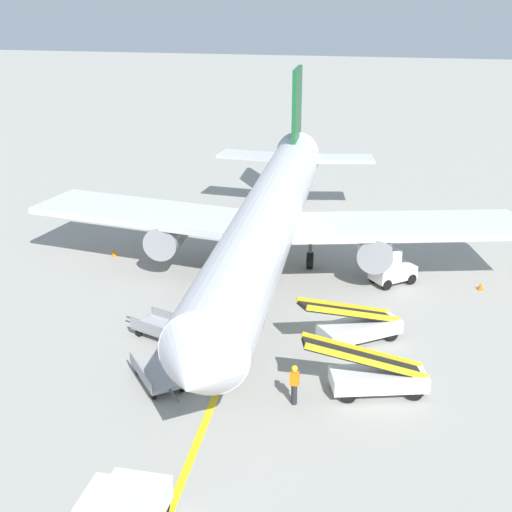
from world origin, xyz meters
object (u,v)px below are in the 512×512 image
Objects in this scene: belt_loader_forward_hold at (358,326)px; baggage_cart_loaded at (159,373)px; safety_cone_nose_right at (481,286)px; baggage_tug_near_wing at (391,268)px; baggage_cart_empty_trailing at (164,328)px; ground_crew_wing_walker at (294,383)px; belt_loader_aft_hold at (376,375)px; safety_cone_nose_left at (114,252)px; ground_crew_marshaller at (261,302)px; airliner at (269,218)px.

belt_loader_forward_hold reaches higher than baggage_cart_loaded.
baggage_tug_near_wing is at bearing -177.57° from safety_cone_nose_right.
baggage_cart_empty_trailing is 8.04m from ground_crew_wing_walker.
belt_loader_aft_hold is at bearing -15.39° from baggage_cart_empty_trailing.
baggage_tug_near_wing reaches higher than safety_cone_nose_left.
baggage_cart_loaded is 18.72m from safety_cone_nose_right.
baggage_tug_near_wing is 1.57× the size of ground_crew_wing_walker.
belt_loader_forward_hold is 10.79× the size of safety_cone_nose_right.
belt_loader_aft_hold is at bearing -43.51° from ground_crew_marshaller.
ground_crew_wing_walker is (-3.25, -12.83, -0.02)m from baggage_tug_near_wing.
safety_cone_nose_right is (5.03, 11.52, -0.56)m from belt_loader_aft_hold.
baggage_cart_loaded is at bearing -73.76° from baggage_cart_empty_trailing.
airliner is 7.44× the size of belt_loader_forward_hold.
ground_crew_marshaller is at bearing -82.79° from airliner.
ground_crew_marshaller is 3.86× the size of safety_cone_nose_left.
safety_cone_nose_right is at bearing 50.13° from belt_loader_forward_hold.
baggage_tug_near_wing reaches higher than baggage_cart_loaded.
ground_crew_wing_walker is at bearing -153.63° from belt_loader_aft_hold.
airliner is at bearing 80.01° from baggage_cart_loaded.
baggage_tug_near_wing is 11.32m from belt_loader_aft_hold.
airliner is at bearing 120.58° from belt_loader_aft_hold.
airliner is 13.18m from belt_loader_aft_hold.
baggage_cart_empty_trailing is at bearing 106.24° from baggage_cart_loaded.
ground_crew_marshaller reaches higher than safety_cone_nose_left.
baggage_cart_loaded is at bearing -172.36° from belt_loader_aft_hold.
belt_loader_aft_hold is 11.72× the size of safety_cone_nose_right.
ground_crew_marshaller is (-6.08, -5.75, -0.02)m from baggage_tug_near_wing.
baggage_tug_near_wing is 13.23m from ground_crew_wing_walker.
airliner is at bearing 128.83° from belt_loader_forward_hold.
belt_loader_aft_hold is 3.03× the size of ground_crew_wing_walker.
belt_loader_forward_hold is 9.49m from safety_cone_nose_right.
baggage_tug_near_wing is 15.37m from baggage_cart_loaded.
ground_crew_wing_walker is at bearing -3.39° from baggage_cart_loaded.
baggage_cart_empty_trailing is 11.42m from safety_cone_nose_left.
baggage_tug_near_wing is 6.08× the size of safety_cone_nose_left.
baggage_tug_near_wing is at bearing 43.42° from ground_crew_marshaller.
baggage_cart_empty_trailing is at bearing 164.61° from belt_loader_aft_hold.
airliner reaches higher than belt_loader_forward_hold.
baggage_tug_near_wing is 13.25m from baggage_cart_empty_trailing.
ground_crew_marshaller is 3.86× the size of safety_cone_nose_right.
airliner reaches higher than safety_cone_nose_right.
safety_cone_nose_right is at bearing 58.24° from ground_crew_wing_walker.
baggage_cart_empty_trailing is (-8.82, -1.54, -0.31)m from belt_loader_forward_hold.
baggage_cart_empty_trailing is 2.23× the size of ground_crew_marshaller.
ground_crew_wing_walker is (-3.04, -1.51, 0.13)m from belt_loader_aft_hold.
belt_loader_aft_hold is at bearing -36.45° from safety_cone_nose_left.
airliner is at bearing -5.70° from safety_cone_nose_left.
belt_loader_aft_hold is at bearing 7.64° from baggage_cart_loaded.
safety_cone_nose_left is at bearing 124.75° from baggage_cart_empty_trailing.
belt_loader_aft_hold is 3.03× the size of ground_crew_marshaller.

